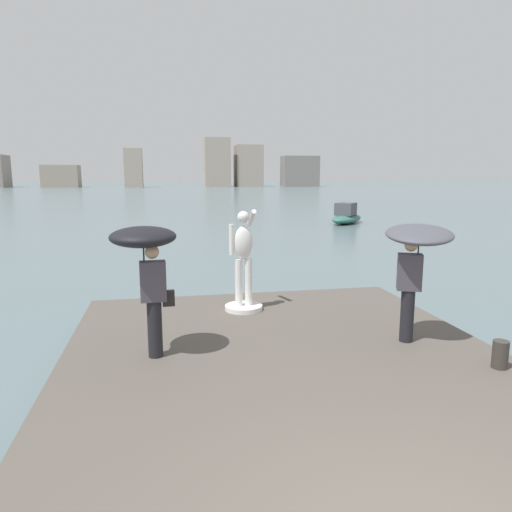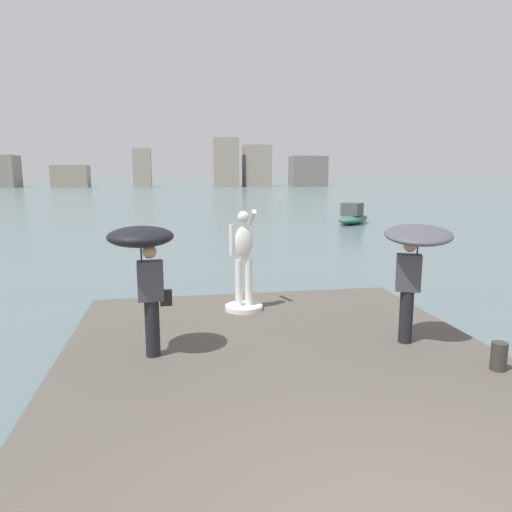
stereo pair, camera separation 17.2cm
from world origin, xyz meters
TOP-DOWN VIEW (x-y plane):
  - ground_plane at (0.00, 40.00)m, footprint 400.00×400.00m
  - pier at (0.00, 2.48)m, footprint 6.80×10.96m
  - statue_white_figure at (-0.22, 6.65)m, footprint 0.77×0.95m
  - onlooker_left at (-2.05, 4.45)m, footprint 1.01×1.03m
  - onlooker_right at (2.22, 4.29)m, footprint 1.41×1.42m
  - mooring_bollard at (2.90, 3.02)m, footprint 0.22×0.22m
  - boat_near at (9.88, 26.16)m, footprint 3.59×3.86m
  - distant_skyline at (3.08, 121.11)m, footprint 84.21×12.89m

SIDE VIEW (x-z plane):
  - ground_plane at x=0.00m, z-range 0.00..0.00m
  - pier at x=0.00m, z-range 0.00..0.40m
  - boat_near at x=9.88m, z-range -0.21..1.14m
  - mooring_bollard at x=2.90m, z-range 0.40..0.81m
  - statue_white_figure at x=-0.22m, z-range 0.24..2.31m
  - onlooker_right at x=2.22m, z-range 0.94..2.93m
  - onlooker_left at x=-2.05m, z-range 0.97..2.98m
  - distant_skyline at x=3.08m, z-range -1.41..10.95m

